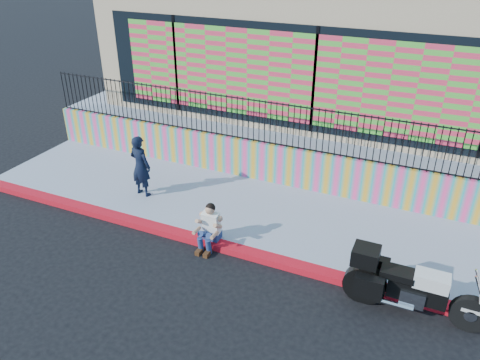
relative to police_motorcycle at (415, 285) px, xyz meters
The scene contains 10 objects.
ground 3.45m from the police_motorcycle, behind, with size 90.00×90.00×0.00m, color black.
red_curb 3.43m from the police_motorcycle, behind, with size 16.00×0.30×0.15m, color #B30C1A.
sidewalk 3.96m from the police_motorcycle, 149.24° to the left, with size 16.00×3.00×0.15m, color #8892A4.
mural_wall 4.93m from the police_motorcycle, 133.03° to the left, with size 16.00×0.20×1.10m, color #FB428B.
metal_fence 5.06m from the police_motorcycle, 133.03° to the left, with size 15.80×0.04×1.20m, color black, non-canonical shape.
elevated_platform 9.33m from the police_motorcycle, 111.12° to the left, with size 16.00×10.00×1.25m, color #8892A4.
storefront_building 9.48m from the police_motorcycle, 111.61° to the left, with size 14.00×8.06×4.00m.
police_motorcycle is the anchor object (origin of this frame).
police_officer 7.14m from the police_motorcycle, 167.80° to the left, with size 0.60×0.39×1.65m, color black.
seated_man 4.38m from the police_motorcycle, behind, with size 0.54×0.71×1.06m.
Camera 1 is at (3.17, -7.63, 6.30)m, focal length 35.00 mm.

